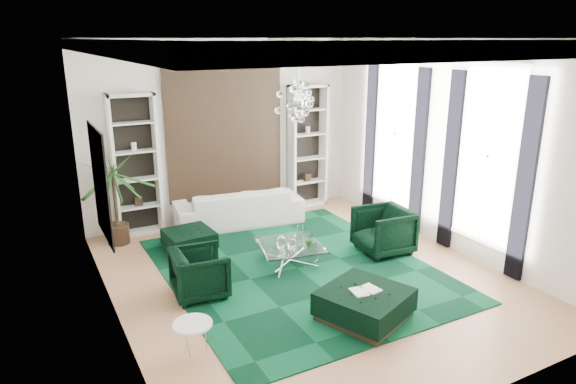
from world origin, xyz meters
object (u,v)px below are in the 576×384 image
ottoman_side (189,240)px  palm (114,186)px  side_table (194,341)px  sofa (238,206)px  coffee_table (290,254)px  armchair_right (383,231)px  ottoman_front (364,305)px  armchair_left (200,273)px

ottoman_side → palm: size_ratio=0.36×
side_table → palm: size_ratio=0.21×
sofa → coffee_table: bearing=97.3°
ottoman_side → palm: (-1.10, 0.95, 0.96)m
armchair_right → ottoman_front: size_ratio=0.85×
armchair_left → coffee_table: 1.79m
coffee_table → palm: palm is taller
armchair_left → ottoman_front: armchair_left is taller
armchair_right → ottoman_side: armchair_right is taller
coffee_table → ottoman_front: (0.05, -2.10, 0.03)m
sofa → coffee_table: 2.31m
sofa → armchair_right: armchair_right is taller
sofa → side_table: bearing=67.8°
armchair_right → armchair_left: bearing=-84.5°
armchair_left → armchair_right: (3.50, 0.00, 0.05)m
ottoman_front → palm: (-2.50, 4.50, 0.92)m
armchair_left → ottoman_front: bearing=-128.4°
ottoman_front → armchair_right: bearing=45.8°
sofa → palm: bearing=5.0°
coffee_table → ottoman_front: 2.10m
coffee_table → side_table: bearing=-141.8°
sofa → ottoman_side: size_ratio=3.20×
armchair_left → armchair_right: armchair_right is taller
armchair_right → side_table: size_ratio=1.90×
armchair_left → side_table: (-0.60, -1.50, -0.14)m
armchair_right → palm: (-4.20, 2.75, 0.72)m
coffee_table → sofa: bearing=90.0°
armchair_right → palm: bearing=-117.7°
armchair_left → armchair_right: bearing=-84.2°
armchair_right → ottoman_side: (-3.10, 1.80, -0.24)m
palm → armchair_left: bearing=-75.7°
ottoman_front → palm: 5.23m
side_table → palm: bearing=91.3°
coffee_table → ottoman_side: ottoman_side is taller
armchair_right → ottoman_side: 3.59m
side_table → armchair_right: bearing=20.1°
armchair_left → side_table: armchair_left is taller
coffee_table → armchair_right: bearing=-11.3°
ottoman_front → side_table: bearing=174.1°
palm → ottoman_front: bearing=-60.9°
ottoman_front → side_table: (-2.40, 0.25, 0.02)m
armchair_right → ottoman_front: bearing=-38.7°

